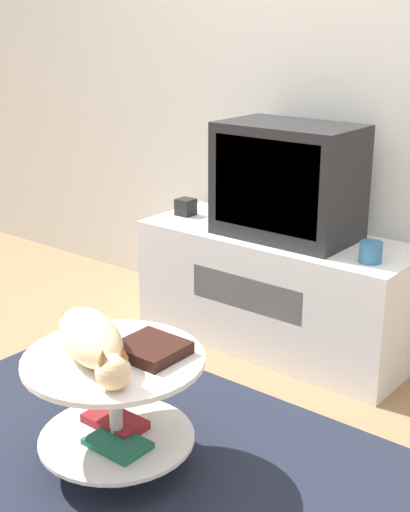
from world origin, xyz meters
The scene contains 10 objects.
ground_plane centered at (0.00, 0.00, 0.00)m, with size 12.00×12.00×0.00m, color #93704C.
wall_back centered at (0.00, 1.45, 1.30)m, with size 8.00×0.05×2.60m.
rug centered at (0.00, 0.00, 0.01)m, with size 1.86×1.34×0.02m.
tv_stand centered at (-0.11, 1.12, 0.27)m, with size 1.28×0.48×0.54m.
tv centered at (-0.06, 1.12, 0.79)m, with size 0.60×0.37×0.50m.
speaker centered at (-0.64, 1.11, 0.58)m, with size 0.08×0.08×0.08m.
mug centered at (0.39, 1.03, 0.58)m, with size 0.09×0.09×0.08m.
coffee_table centered at (0.03, -0.04, 0.27)m, with size 0.59×0.59×0.41m.
dvd_box centered at (0.12, 0.04, 0.45)m, with size 0.20×0.19×0.04m.
cat centered at (0.00, -0.10, 0.50)m, with size 0.55×0.32×0.15m.
Camera 1 is at (1.55, -1.47, 1.46)m, focal length 50.00 mm.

